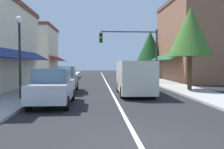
% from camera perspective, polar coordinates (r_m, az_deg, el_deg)
% --- Properties ---
extents(ground_plane, '(80.00, 80.00, 0.00)m').
position_cam_1_polar(ground_plane, '(24.16, -1.23, -2.02)').
color(ground_plane, black).
extents(sidewalk_left, '(2.60, 56.00, 0.12)m').
position_cam_1_polar(sidewalk_left, '(24.54, -14.18, -1.89)').
color(sidewalk_left, '#A39E99').
rests_on(sidewalk_left, ground).
extents(sidewalk_right, '(2.60, 56.00, 0.12)m').
position_cam_1_polar(sidewalk_right, '(25.01, 11.47, -1.77)').
color(sidewalk_right, '#A39E99').
rests_on(sidewalk_right, ground).
extents(lane_center_stripe, '(0.14, 52.00, 0.01)m').
position_cam_1_polar(lane_center_stripe, '(24.16, -1.23, -2.01)').
color(lane_center_stripe, silver).
rests_on(lane_center_stripe, ground).
extents(storefront_right_block, '(7.24, 10.20, 8.73)m').
position_cam_1_polar(storefront_right_block, '(28.32, 18.89, 7.38)').
color(storefront_right_block, '#8E5B42').
rests_on(storefront_right_block, ground).
extents(storefront_far_left, '(6.43, 8.20, 6.96)m').
position_cam_1_polar(storefront_far_left, '(35.08, -17.50, 5.04)').
color(storefront_far_left, beige).
rests_on(storefront_far_left, ground).
extents(parked_car_nearest_left, '(1.79, 4.11, 1.77)m').
position_cam_1_polar(parked_car_nearest_left, '(11.91, -13.61, -2.78)').
color(parked_car_nearest_left, '#B7BABF').
rests_on(parked_car_nearest_left, ground).
extents(parked_car_second_left, '(1.82, 4.12, 1.77)m').
position_cam_1_polar(parked_car_second_left, '(17.01, -11.19, -1.12)').
color(parked_car_second_left, '#4C5156').
rests_on(parked_car_second_left, ground).
extents(van_in_lane, '(2.09, 5.22, 2.12)m').
position_cam_1_polar(van_in_lane, '(15.42, 5.24, -0.47)').
color(van_in_lane, beige).
rests_on(van_in_lane, ground).
extents(traffic_signal_mast_arm, '(5.62, 0.50, 5.22)m').
position_cam_1_polar(traffic_signal_mast_arm, '(23.73, 5.54, 6.64)').
color(traffic_signal_mast_arm, '#333333').
rests_on(traffic_signal_mast_arm, ground).
extents(street_lamp_left_near, '(0.36, 0.36, 4.43)m').
position_cam_1_polar(street_lamp_left_near, '(13.76, -20.71, 6.78)').
color(street_lamp_left_near, black).
rests_on(street_lamp_left_near, ground).
extents(tree_right_near, '(3.09, 3.09, 5.87)m').
position_cam_1_polar(tree_right_near, '(18.16, 17.76, 9.37)').
color(tree_right_near, '#4C331E').
rests_on(tree_right_near, ground).
extents(tree_right_far, '(3.46, 3.46, 6.09)m').
position_cam_1_polar(tree_right_far, '(32.15, 8.89, 6.58)').
color(tree_right_far, '#4C331E').
rests_on(tree_right_far, ground).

